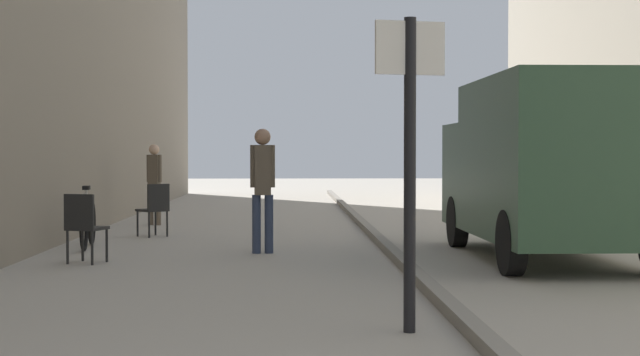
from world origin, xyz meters
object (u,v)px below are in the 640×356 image
Objects in this scene: pedestrian_main_foreground at (154,178)px; street_sign_post at (410,146)px; cafe_chair_near_window at (84,223)px; bicycle_leaning at (88,224)px; cafe_chair_by_doorway at (155,206)px; pedestrian_mid_block at (263,181)px; delivery_van at (546,164)px.

street_sign_post is at bearing -55.82° from pedestrian_main_foreground.
bicycle_leaning is at bearing 119.93° from cafe_chair_near_window.
bicycle_leaning is 1.88× the size of cafe_chair_by_doorway.
cafe_chair_near_window is 1.00× the size of cafe_chair_by_doorway.
pedestrian_main_foreground is 0.64× the size of street_sign_post.
bicycle_leaning is (-4.14, 7.03, -1.16)m from street_sign_post.
cafe_chair_by_doorway is at bearing -65.37° from pedestrian_main_foreground.
pedestrian_main_foreground is at bearing 109.56° from cafe_chair_near_window.
bicycle_leaning is at bearing -20.97° from pedestrian_mid_block.
pedestrian_mid_block reaches higher than cafe_chair_by_doorway.
delivery_van reaches higher than bicycle_leaning.
delivery_van is 2.87× the size of bicycle_leaning.
bicycle_leaning is at bearing -153.15° from cafe_chair_by_doorway.
pedestrian_mid_block reaches higher than cafe_chair_near_window.
street_sign_post is at bearing -116.71° from delivery_van.
delivery_van reaches higher than pedestrian_main_foreground.
delivery_van is 5.82m from street_sign_post.
cafe_chair_by_doorway is at bearing -82.29° from street_sign_post.
pedestrian_mid_block is at bearing 166.43° from delivery_van.
delivery_van reaches higher than cafe_chair_by_doorway.
delivery_van is at bearing -29.18° from pedestrian_main_foreground.
pedestrian_mid_block is 1.04× the size of bicycle_leaning.
cafe_chair_near_window is at bearing 24.30° from pedestrian_mid_block.
bicycle_leaning is 2.15m from cafe_chair_near_window.
street_sign_post is 8.24m from bicycle_leaning.
bicycle_leaning is at bearing -72.43° from street_sign_post.
delivery_van is 7.06m from cafe_chair_by_doorway.
cafe_chair_by_doorway is (-3.37, 8.93, -1.00)m from street_sign_post.
cafe_chair_near_window and cafe_chair_by_doorway have the same top height.
street_sign_post reaches higher than bicycle_leaning.
bicycle_leaning is (-0.37, -4.64, -0.58)m from pedestrian_main_foreground.
pedestrian_main_foreground is 6.77m from cafe_chair_near_window.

